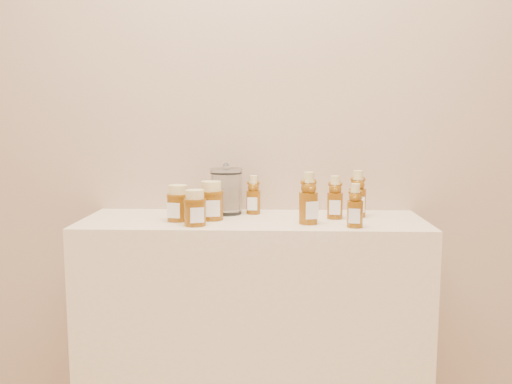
# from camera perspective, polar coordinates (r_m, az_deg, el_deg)

# --- Properties ---
(wall_back) EXTENTS (3.50, 0.02, 2.70)m
(wall_back) POSITION_cam_1_polar(r_m,az_deg,el_deg) (2.08, -0.10, 10.48)
(wall_back) COLOR tan
(wall_back) RESTS_ON ground
(display_table) EXTENTS (1.20, 0.40, 0.90)m
(display_table) POSITION_cam_1_polar(r_m,az_deg,el_deg) (2.04, -0.31, -15.40)
(display_table) COLOR beige
(display_table) RESTS_ON ground
(bear_bottle_back_left) EXTENTS (0.06, 0.06, 0.16)m
(bear_bottle_back_left) POSITION_cam_1_polar(r_m,az_deg,el_deg) (2.00, -0.28, -0.02)
(bear_bottle_back_left) COLOR #673608
(bear_bottle_back_left) RESTS_ON display_table
(bear_bottle_back_mid) EXTENTS (0.06, 0.06, 0.17)m
(bear_bottle_back_mid) POSITION_cam_1_polar(r_m,az_deg,el_deg) (1.92, 8.32, -0.26)
(bear_bottle_back_mid) COLOR #673608
(bear_bottle_back_mid) RESTS_ON display_table
(bear_bottle_back_right) EXTENTS (0.06, 0.06, 0.19)m
(bear_bottle_back_right) POSITION_cam_1_polar(r_m,az_deg,el_deg) (1.97, 10.65, 0.14)
(bear_bottle_back_right) COLOR #673608
(bear_bottle_back_right) RESTS_ON display_table
(bear_bottle_front_left) EXTENTS (0.09, 0.09, 0.20)m
(bear_bottle_front_left) POSITION_cam_1_polar(r_m,az_deg,el_deg) (1.81, 5.55, -0.28)
(bear_bottle_front_left) COLOR #673608
(bear_bottle_front_left) RESTS_ON display_table
(bear_bottle_front_right) EXTENTS (0.07, 0.07, 0.16)m
(bear_bottle_front_right) POSITION_cam_1_polar(r_m,az_deg,el_deg) (1.78, 10.40, -1.11)
(bear_bottle_front_right) COLOR #673608
(bear_bottle_front_right) RESTS_ON display_table
(honey_jar_left) EXTENTS (0.10, 0.10, 0.12)m
(honey_jar_left) POSITION_cam_1_polar(r_m,az_deg,el_deg) (1.88, -8.20, -1.16)
(honey_jar_left) COLOR #673608
(honey_jar_left) RESTS_ON display_table
(honey_jar_back) EXTENTS (0.10, 0.10, 0.13)m
(honey_jar_back) POSITION_cam_1_polar(r_m,az_deg,el_deg) (1.89, -4.72, -0.91)
(honey_jar_back) COLOR #673608
(honey_jar_back) RESTS_ON display_table
(honey_jar_front) EXTENTS (0.10, 0.10, 0.12)m
(honey_jar_front) POSITION_cam_1_polar(r_m,az_deg,el_deg) (1.79, -6.44, -1.66)
(honey_jar_front) COLOR #673608
(honey_jar_front) RESTS_ON display_table
(glass_canister) EXTENTS (0.14, 0.14, 0.18)m
(glass_canister) POSITION_cam_1_polar(r_m,az_deg,el_deg) (2.00, -3.15, 0.29)
(glass_canister) COLOR white
(glass_canister) RESTS_ON display_table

